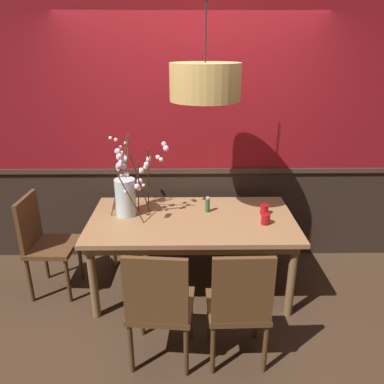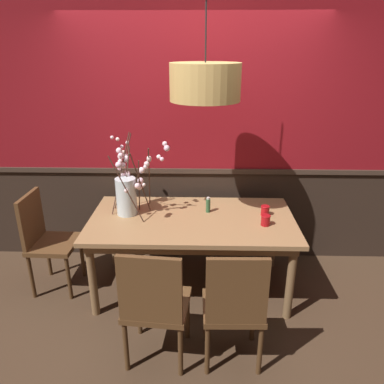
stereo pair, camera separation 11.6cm
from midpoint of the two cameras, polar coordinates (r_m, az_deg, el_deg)
name	(u,v)px [view 2 (the right image)]	position (r m, az deg, el deg)	size (l,w,h in m)	color
ground_plane	(192,287)	(3.76, 0.91, -14.35)	(24.00, 24.00, 0.00)	#422D1E
back_wall	(194,134)	(3.82, 1.15, 8.88)	(4.77, 0.14, 2.75)	#2D2119
dining_table	(192,226)	(3.41, 0.98, -5.23)	(1.85, 0.99, 0.75)	#997047
chair_near_side_right	(234,305)	(2.72, 7.77, -16.77)	(0.44, 0.40, 0.96)	brown
chair_far_side_right	(219,202)	(4.32, 5.00, -1.47)	(0.45, 0.43, 0.93)	brown
chair_far_side_left	(171,200)	(4.29, -2.49, -1.27)	(0.47, 0.45, 0.97)	brown
chair_head_west_end	(46,237)	(3.73, -20.71, -6.48)	(0.42, 0.44, 0.96)	brown
chair_near_side_left	(155,302)	(2.72, -4.50, -16.52)	(0.49, 0.47, 0.96)	brown
vase_with_blossoms	(128,191)	(3.42, -8.86, 0.09)	(0.55, 0.60, 0.74)	silver
candle_holder_nearer_center	(265,211)	(3.49, 12.08, -2.80)	(0.08, 0.08, 0.09)	#9E0F14
candle_holder_nearer_edge	(266,220)	(3.30, 12.20, -4.25)	(0.08, 0.08, 0.09)	#9E0F14
condiment_bottle	(208,205)	(3.47, 3.44, -2.02)	(0.04, 0.04, 0.15)	#2D5633
pendant_lamp	(205,82)	(3.06, 3.17, 16.47)	(0.57, 0.57, 0.96)	tan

